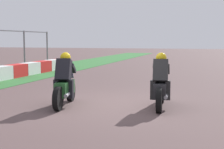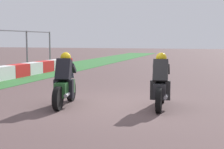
% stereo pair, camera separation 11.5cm
% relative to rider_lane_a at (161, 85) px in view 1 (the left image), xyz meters
% --- Properties ---
extents(ground_plane, '(120.00, 120.00, 0.00)m').
position_rel_rider_lane_a_xyz_m(ground_plane, '(0.01, 1.42, -0.62)').
color(ground_plane, brown).
extents(rider_lane_a, '(2.04, 0.56, 1.51)m').
position_rel_rider_lane_a_xyz_m(rider_lane_a, '(0.00, 0.00, 0.00)').
color(rider_lane_a, black).
rests_on(rider_lane_a, ground_plane).
extents(rider_lane_b, '(2.03, 0.61, 1.51)m').
position_rel_rider_lane_a_xyz_m(rider_lane_b, '(-0.52, 2.63, 0.00)').
color(rider_lane_b, black).
rests_on(rider_lane_b, ground_plane).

